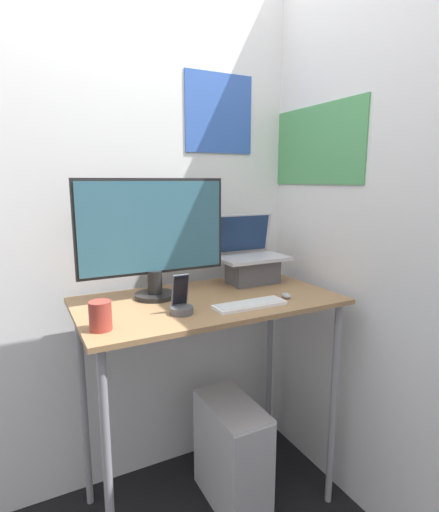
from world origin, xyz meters
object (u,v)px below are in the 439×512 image
at_px(laptop, 251,263).
at_px(keyboard, 250,305).
at_px(monitor, 153,237).
at_px(computer_tower, 232,453).
at_px(mouse, 286,296).
at_px(cell_phone, 181,305).

distance_m(laptop, keyboard, 0.39).
height_order(laptop, monitor, monitor).
bearing_deg(computer_tower, keyboard, -88.98).
bearing_deg(mouse, keyboard, -172.42).
bearing_deg(keyboard, monitor, 135.49).
bearing_deg(cell_phone, mouse, -2.50).
distance_m(keyboard, cell_phone, 0.28).
bearing_deg(monitor, cell_phone, -84.75).
height_order(keyboard, cell_phone, cell_phone).
height_order(laptop, keyboard, laptop).
bearing_deg(computer_tower, monitor, 151.56).
bearing_deg(mouse, monitor, 151.80).
bearing_deg(laptop, keyboard, -122.33).
distance_m(keyboard, computer_tower, 0.77).
distance_m(monitor, keyboard, 0.49).
xyz_separation_m(laptop, cell_phone, (-0.48, -0.28, -0.06)).
distance_m(laptop, cell_phone, 0.56).
bearing_deg(computer_tower, mouse, -27.85).
xyz_separation_m(laptop, mouse, (-0.01, -0.30, -0.08)).
distance_m(keyboard, mouse, 0.20).
bearing_deg(monitor, mouse, -28.20).
height_order(laptop, cell_phone, laptop).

